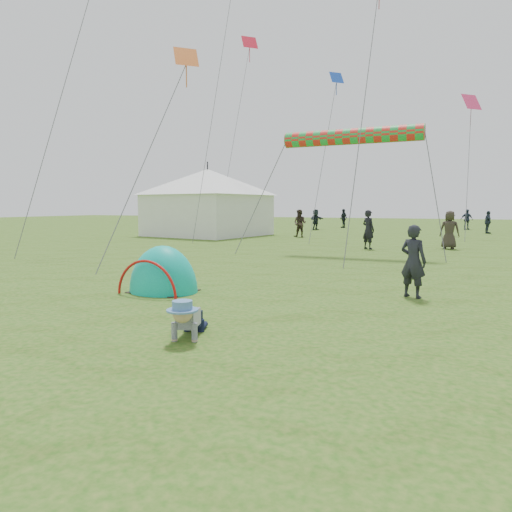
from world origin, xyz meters
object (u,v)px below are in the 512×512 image
at_px(popup_tent, 164,292).
at_px(standing_adult, 413,261).
at_px(event_marquee, 208,200).
at_px(crawling_toddler, 187,318).

distance_m(popup_tent, standing_adult, 5.66).
relative_size(standing_adult, event_marquee, 0.23).
height_order(crawling_toddler, popup_tent, popup_tent).
xyz_separation_m(crawling_toddler, popup_tent, (-2.58, 2.96, -0.32)).
bearing_deg(crawling_toddler, popup_tent, 113.75).
bearing_deg(standing_adult, event_marquee, -25.21).
bearing_deg(crawling_toddler, event_marquee, 102.39).
height_order(popup_tent, event_marquee, event_marquee).
bearing_deg(crawling_toddler, standing_adult, 42.06).
relative_size(popup_tent, standing_adult, 1.36).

